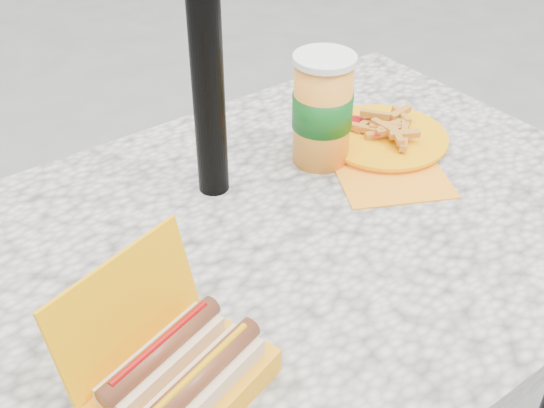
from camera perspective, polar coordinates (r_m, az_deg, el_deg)
picnic_table at (r=1.11m, az=-0.04°, el=-7.07°), size 1.20×0.80×0.75m
hotdog_box at (r=0.80m, az=-7.79°, el=-13.96°), size 0.24×0.21×0.16m
fries_plate at (r=1.26m, az=9.36°, el=5.47°), size 0.30×0.32×0.05m
soda_cup at (r=1.16m, az=4.23°, el=7.87°), size 0.10×0.10×0.20m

